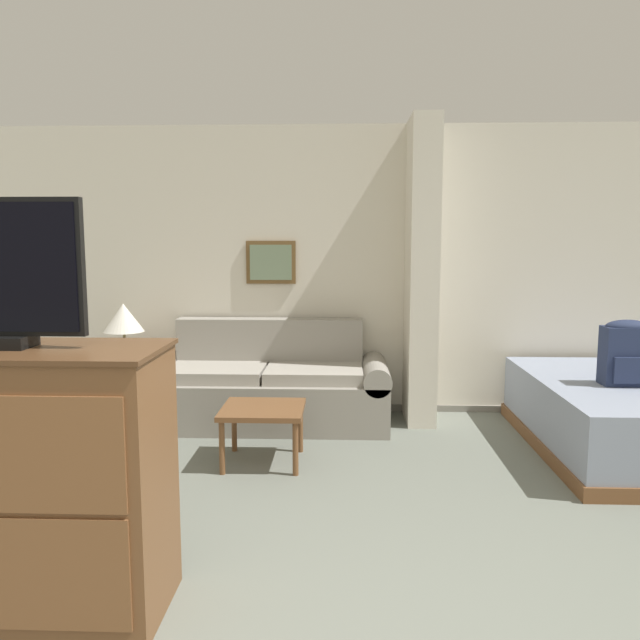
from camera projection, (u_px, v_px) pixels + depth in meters
The scene contains 9 objects.
wall_back at pixel (359, 271), 5.72m from camera, with size 7.72×0.16×2.60m.
wall_partition_pillar at pixel (421, 273), 5.36m from camera, with size 0.24×0.56×2.60m.
couch at pixel (267, 387), 5.40m from camera, with size 2.10×0.84×0.88m.
coffee_table at pixel (263, 414), 4.41m from camera, with size 0.58×0.55×0.41m.
side_table at pixel (126, 369), 5.41m from camera, with size 0.43×0.43×0.57m.
table_lamp at pixel (124, 322), 5.36m from camera, with size 0.34×0.34×0.47m.
tv_dresser at pixel (11, 482), 2.60m from camera, with size 1.30×0.55×1.14m.
bed at pixel (630, 415), 4.69m from camera, with size 1.43×1.98×0.53m.
backpack at pixel (626, 352), 4.49m from camera, with size 0.34×0.21×0.48m.
Camera 1 is at (-0.14, -1.74, 1.57)m, focal length 35.00 mm.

